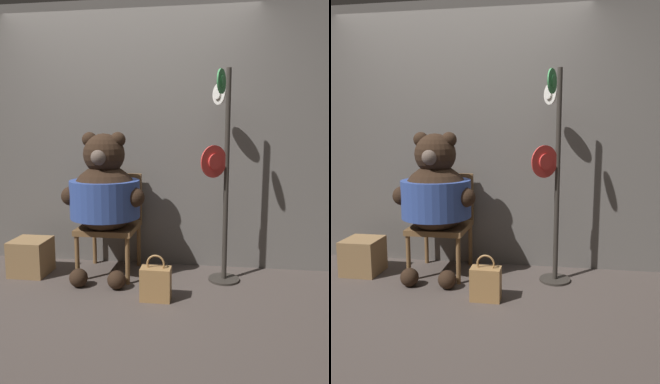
{
  "view_description": "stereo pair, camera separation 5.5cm",
  "coord_description": "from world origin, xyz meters",
  "views": [
    {
      "loc": [
        0.88,
        -2.98,
        1.31
      ],
      "look_at": [
        0.42,
        0.29,
        0.81
      ],
      "focal_mm": 35.0,
      "sensor_mm": 36.0,
      "label": 1
    },
    {
      "loc": [
        0.93,
        -2.97,
        1.31
      ],
      "look_at": [
        0.42,
        0.29,
        0.81
      ],
      "focal_mm": 35.0,
      "sensor_mm": 36.0,
      "label": 2
    }
  ],
  "objects": [
    {
      "name": "wall_back",
      "position": [
        0.0,
        0.73,
        1.29
      ],
      "size": [
        8.0,
        0.1,
        2.59
      ],
      "color": "#66605B",
      "rests_on": "ground_plane"
    },
    {
      "name": "hat_display_rack",
      "position": [
        0.93,
        0.29,
        0.94
      ],
      "size": [
        0.36,
        0.46,
        1.87
      ],
      "color": "#332D28",
      "rests_on": "ground_plane"
    },
    {
      "name": "wooden_crate",
      "position": [
        -0.85,
        0.23,
        0.17
      ],
      "size": [
        0.33,
        0.33,
        0.33
      ],
      "color": "#937047",
      "rests_on": "ground_plane"
    },
    {
      "name": "teddy_bear",
      "position": [
        -0.12,
        0.26,
        0.78
      ],
      "size": [
        0.76,
        0.68,
        1.34
      ],
      "color": "black",
      "rests_on": "ground_plane"
    },
    {
      "name": "ground_plane",
      "position": [
        0.0,
        0.0,
        0.0
      ],
      "size": [
        14.0,
        14.0,
        0.0
      ],
      "primitive_type": "plane",
      "color": "#4C423D"
    },
    {
      "name": "chair",
      "position": [
        -0.11,
        0.44,
        0.51
      ],
      "size": [
        0.52,
        0.55,
        0.93
      ],
      "color": "brown",
      "rests_on": "ground_plane"
    },
    {
      "name": "handbag_on_ground",
      "position": [
        0.42,
        -0.18,
        0.14
      ],
      "size": [
        0.24,
        0.14,
        0.38
      ],
      "color": "#A87A47",
      "rests_on": "ground_plane"
    }
  ]
}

